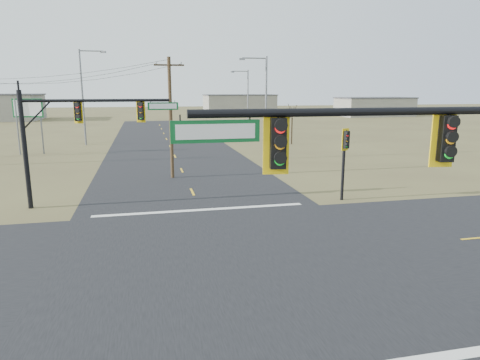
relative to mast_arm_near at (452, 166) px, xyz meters
name	(u,v)px	position (x,y,z in m)	size (l,w,h in m)	color
ground	(226,261)	(-3.94, 7.50, -5.03)	(320.00, 320.00, 0.00)	brown
road_ew	(226,260)	(-3.94, 7.50, -5.02)	(160.00, 14.00, 0.02)	black
road_ns	(226,260)	(-3.94, 7.50, -5.02)	(14.00, 160.00, 0.02)	black
stop_bar_far	(201,210)	(-3.94, 15.00, -5.00)	(12.00, 0.40, 0.01)	silver
mast_arm_near	(452,166)	(0.00, 0.00, 0.00)	(10.34, 0.48, 6.90)	black
mast_arm_far	(80,123)	(-10.50, 17.66, -0.15)	(8.83, 0.59, 6.74)	black
pedestal_signal_ne	(345,148)	(4.96, 15.32, -1.76)	(0.67, 0.58, 4.50)	black
utility_pole_near	(171,116)	(-4.90, 24.63, -0.28)	(2.23, 0.26, 9.13)	#47351E
highway_sign	(28,115)	(-18.66, 40.41, -0.88)	(3.08, 0.63, 5.84)	slate
streetlight_a	(264,103)	(4.47, 31.86, 0.49)	(2.75, 0.37, 9.84)	slate
streetlight_b	(246,100)	(7.75, 52.73, 0.29)	(2.66, 0.42, 9.49)	slate
streetlight_c	(84,92)	(-13.78, 47.29, 1.40)	(3.21, 0.51, 11.46)	slate
bare_tree_c	(292,111)	(11.18, 42.57, -0.86)	(2.75, 2.75, 5.32)	black
warehouse_mid	(239,104)	(21.06, 117.50, -2.53)	(20.00, 12.00, 5.00)	gray
warehouse_right	(374,107)	(51.06, 92.50, -2.78)	(18.00, 10.00, 4.50)	gray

